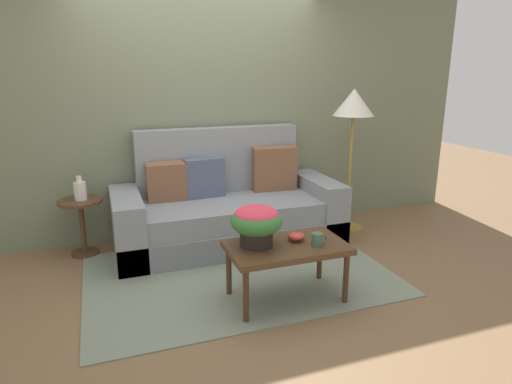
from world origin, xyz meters
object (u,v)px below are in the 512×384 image
(coffee_table, at_px, (287,251))
(coffee_mug, at_px, (317,239))
(side_table, at_px, (82,217))
(snack_bowl, at_px, (296,236))
(floor_lamp, at_px, (353,111))
(couch, at_px, (227,210))
(potted_plant, at_px, (256,222))
(table_vase, at_px, (80,190))

(coffee_table, relative_size, coffee_mug, 7.10)
(side_table, bearing_deg, snack_bowl, -41.66)
(coffee_table, bearing_deg, coffee_mug, -22.89)
(floor_lamp, bearing_deg, couch, 176.71)
(couch, distance_m, coffee_table, 1.32)
(couch, bearing_deg, snack_bowl, -81.31)
(couch, relative_size, side_table, 4.09)
(side_table, bearing_deg, potted_plant, -47.75)
(couch, distance_m, table_vase, 1.43)
(coffee_table, height_order, coffee_mug, coffee_mug)
(floor_lamp, xyz_separation_m, potted_plant, (-1.51, -1.16, -0.67))
(coffee_table, bearing_deg, floor_lamp, 43.69)
(floor_lamp, bearing_deg, side_table, 175.11)
(potted_plant, distance_m, table_vase, 1.89)
(side_table, height_order, coffee_mug, coffee_mug)
(couch, xyz_separation_m, coffee_mug, (0.30, -1.40, 0.16))
(side_table, distance_m, table_vase, 0.27)
(side_table, bearing_deg, coffee_mug, -42.36)
(coffee_table, bearing_deg, snack_bowl, 25.62)
(couch, height_order, coffee_table, couch)
(potted_plant, height_order, coffee_mug, potted_plant)
(snack_bowl, bearing_deg, side_table, 138.34)
(couch, relative_size, snack_bowl, 17.12)
(floor_lamp, relative_size, snack_bowl, 11.74)
(side_table, bearing_deg, table_vase, 5.82)
(couch, distance_m, potted_plant, 1.28)
(side_table, height_order, table_vase, table_vase)
(floor_lamp, xyz_separation_m, coffee_mug, (-1.08, -1.32, -0.81))
(couch, xyz_separation_m, side_table, (-1.40, 0.16, 0.04))
(floor_lamp, height_order, table_vase, floor_lamp)
(couch, bearing_deg, potted_plant, -96.07)
(potted_plant, relative_size, table_vase, 1.69)
(coffee_table, xyz_separation_m, coffee_mug, (0.21, -0.09, 0.10))
(coffee_table, height_order, snack_bowl, snack_bowl)
(coffee_table, distance_m, side_table, 2.10)
(floor_lamp, relative_size, table_vase, 6.70)
(side_table, bearing_deg, floor_lamp, -4.89)
(potted_plant, bearing_deg, side_table, 132.25)
(couch, height_order, potted_plant, couch)
(potted_plant, bearing_deg, table_vase, 131.95)
(side_table, distance_m, floor_lamp, 2.95)
(potted_plant, bearing_deg, coffee_table, -16.89)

